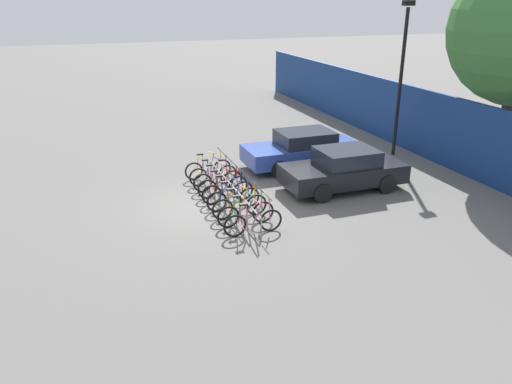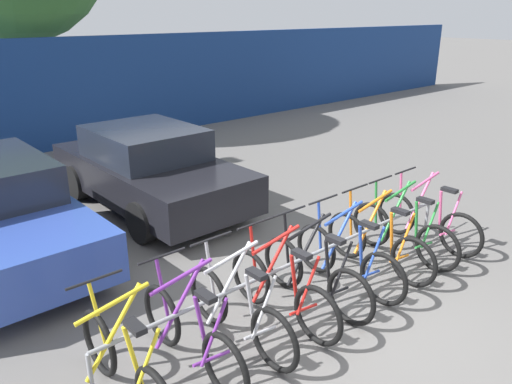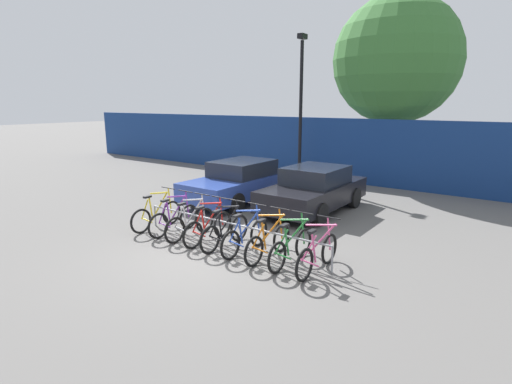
{
  "view_description": "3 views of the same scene",
  "coord_description": "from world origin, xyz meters",
  "views": [
    {
      "loc": [
        14.07,
        -3.63,
        6.16
      ],
      "look_at": [
        1.16,
        1.05,
        0.73
      ],
      "focal_mm": 35.0,
      "sensor_mm": 36.0,
      "label": 1
    },
    {
      "loc": [
        -3.91,
        -2.86,
        3.26
      ],
      "look_at": [
        0.43,
        2.1,
        0.86
      ],
      "focal_mm": 35.0,
      "sensor_mm": 36.0,
      "label": 2
    },
    {
      "loc": [
        5.77,
        -6.23,
        3.33
      ],
      "look_at": [
        -0.07,
        1.79,
        1.09
      ],
      "focal_mm": 28.0,
      "sensor_mm": 36.0,
      "label": 3
    }
  ],
  "objects": [
    {
      "name": "ground_plane",
      "position": [
        0.0,
        0.0,
        0.0
      ],
      "size": [
        120.0,
        120.0,
        0.0
      ],
      "primitive_type": "plane",
      "color": "#605E5B"
    },
    {
      "name": "hoarding_wall",
      "position": [
        0.0,
        9.5,
        1.34
      ],
      "size": [
        36.0,
        0.16,
        2.68
      ],
      "primitive_type": "cube",
      "color": "navy",
      "rests_on": "ground"
    },
    {
      "name": "bike_rack",
      "position": [
        -0.04,
        0.68,
        0.5
      ],
      "size": [
        5.36,
        0.04,
        0.57
      ],
      "color": "gray",
      "rests_on": "ground"
    },
    {
      "name": "bicycle_yellow",
      "position": [
        -2.45,
        0.53,
        0.38
      ],
      "size": [
        0.68,
        1.71,
        1.05
      ],
      "rotation": [
        0.0,
        0.0,
        0.07
      ],
      "color": "black",
      "rests_on": "ground"
    },
    {
      "name": "bicycle_purple",
      "position": [
        -1.77,
        0.53,
        0.38
      ],
      "size": [
        0.68,
        1.71,
        1.05
      ],
      "rotation": [
        0.0,
        0.0,
        -0.02
      ],
      "color": "black",
      "rests_on": "ground"
    },
    {
      "name": "bicycle_silver",
      "position": [
        -1.18,
        0.53,
        0.38
      ],
      "size": [
        0.68,
        1.71,
        1.05
      ],
      "rotation": [
        0.0,
        0.0,
        -0.0
      ],
      "color": "black",
      "rests_on": "ground"
    },
    {
      "name": "bicycle_red",
      "position": [
        -0.57,
        0.53,
        0.38
      ],
      "size": [
        0.68,
        1.71,
        1.05
      ],
      "rotation": [
        0.0,
        0.0,
        0.01
      ],
      "color": "black",
      "rests_on": "ground"
    },
    {
      "name": "bicycle_black",
      "position": [
        -0.04,
        0.53,
        0.38
      ],
      "size": [
        0.68,
        1.71,
        1.05
      ],
      "rotation": [
        0.0,
        0.0,
        -0.05
      ],
      "color": "black",
      "rests_on": "ground"
    },
    {
      "name": "bicycle_blue",
      "position": [
        0.55,
        0.53,
        0.38
      ],
      "size": [
        0.68,
        1.71,
        1.05
      ],
      "rotation": [
        0.0,
        0.0,
        0.06
      ],
      "color": "black",
      "rests_on": "ground"
    },
    {
      "name": "bicycle_orange",
      "position": [
        1.18,
        0.53,
        0.38
      ],
      "size": [
        0.68,
        1.71,
        1.05
      ],
      "rotation": [
        0.0,
        0.0,
        -0.04
      ],
      "color": "black",
      "rests_on": "ground"
    },
    {
      "name": "bicycle_green",
      "position": [
        1.75,
        0.53,
        0.38
      ],
      "size": [
        0.68,
        1.71,
        1.05
      ],
      "rotation": [
        0.0,
        0.0,
        0.06
      ],
      "color": "black",
      "rests_on": "ground"
    },
    {
      "name": "bicycle_pink",
      "position": [
        2.37,
        0.53,
        0.38
      ],
      "size": [
        0.68,
        1.71,
        1.05
      ],
      "rotation": [
        0.0,
        0.0,
        -0.04
      ],
      "color": "black",
      "rests_on": "ground"
    },
    {
      "name": "car_blue",
      "position": [
        -2.51,
        4.28,
        0.69
      ],
      "size": [
        1.91,
        4.44,
        1.4
      ],
      "color": "#2D479E",
      "rests_on": "ground"
    },
    {
      "name": "car_black",
      "position": [
        0.13,
        4.57,
        0.69
      ],
      "size": [
        1.91,
        4.12,
        1.4
      ],
      "color": "black",
      "rests_on": "ground"
    },
    {
      "name": "lamp_post",
      "position": [
        -2.67,
        8.5,
        3.35
      ],
      "size": [
        0.24,
        0.44,
        6.0
      ],
      "color": "black",
      "rests_on": "ground"
    },
    {
      "name": "tree_behind_hoarding",
      "position": [
        0.25,
        11.3,
        5.01
      ],
      "size": [
        5.25,
        5.25,
        7.67
      ],
      "color": "brown",
      "rests_on": "ground"
    }
  ]
}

